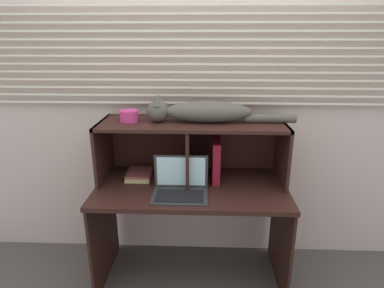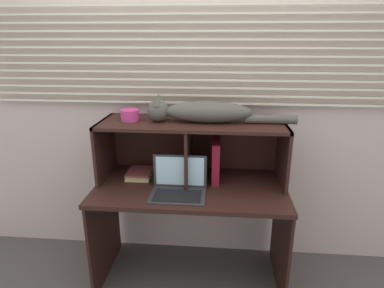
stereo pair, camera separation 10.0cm
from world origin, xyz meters
TOP-DOWN VIEW (x-y plane):
  - back_panel_with_blinds at (0.00, 0.55)m, footprint 4.40×0.08m
  - desk at (0.00, 0.18)m, footprint 1.27×0.67m
  - hutch_shelf_unit at (-0.00, 0.32)m, footprint 1.24×0.42m
  - cat at (0.06, 0.29)m, footprint 0.98×0.17m
  - laptop at (-0.06, 0.06)m, footprint 0.35×0.24m
  - binder_upright at (0.17, 0.29)m, footprint 0.05×0.24m
  - book_stack at (-0.37, 0.29)m, footprint 0.17×0.21m
  - small_basket at (-0.42, 0.29)m, footprint 0.12×0.12m

SIDE VIEW (x-z plane):
  - desk at x=0.00m, z-range 0.22..0.96m
  - book_stack at x=-0.37m, z-range 0.74..0.78m
  - laptop at x=-0.06m, z-range 0.67..0.90m
  - binder_upright at x=0.17m, z-range 0.74..1.03m
  - hutch_shelf_unit at x=0.00m, z-range 0.83..1.24m
  - small_basket at x=-0.42m, z-range 1.15..1.22m
  - cat at x=0.06m, z-range 1.13..1.31m
  - back_panel_with_blinds at x=0.00m, z-range 0.01..2.51m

